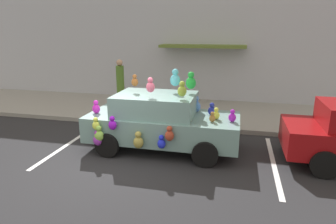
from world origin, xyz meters
The scene contains 8 objects.
ground_plane centered at (0.00, 0.00, 0.00)m, with size 60.00×60.00×0.00m, color #262628.
sidewalk centered at (0.00, 5.00, 0.07)m, with size 24.00×4.00×0.15m, color gray.
storefront_building centered at (0.01, 7.14, 3.19)m, with size 24.00×1.25×6.40m.
parking_stripe_front centered at (3.87, 1.00, 0.00)m, with size 0.12×3.60×0.01m, color silver.
parking_stripe_rear centered at (-1.84, 1.00, 0.00)m, with size 0.12×3.60×0.01m, color silver.
plush_covered_car centered at (0.88, 1.28, 0.81)m, with size 4.11×2.06×2.20m.
teddy_bear_on_sidewalk centered at (1.16, 3.61, 0.45)m, with size 0.34×0.29×0.66m.
pedestrian_near_shopfront centered at (-1.82, 5.04, 1.07)m, with size 0.32×0.32×1.92m.
Camera 1 is at (2.88, -6.28, 3.23)m, focal length 31.89 mm.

